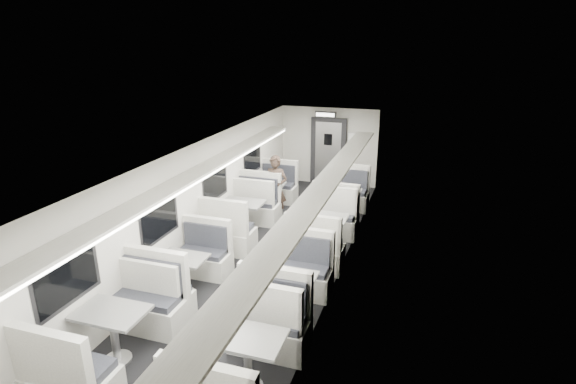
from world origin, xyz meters
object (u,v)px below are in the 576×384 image
Objects in this scene: passenger at (275,188)px; exit_sign at (326,114)px; booth_right_a at (342,205)px; booth_right_c at (288,296)px; booth_left_a at (268,197)px; booth_left_b at (243,218)px; booth_right_b at (325,233)px; booth_right_d at (248,362)px; vestibule_door at (328,152)px; booth_left_c at (184,275)px; booth_left_d at (114,335)px.

passenger is 2.68× the size of exit_sign.
exit_sign is (-1.00, 2.26, 1.88)m from booth_right_a.
passenger reaches higher than booth_right_c.
booth_left_a is 0.93× the size of booth_left_b.
booth_right_b is 4.63m from exit_sign.
vestibule_door reaches higher than booth_right_d.
booth_right_b is 4.75m from vestibule_door.
booth_right_c is at bearing -65.93° from booth_left_a.
booth_left_b is 1.41× the size of passenger.
booth_left_a is at bearing 129.91° from passenger.
booth_left_c is (0.00, -4.35, -0.02)m from booth_left_a.
vestibule_door reaches higher than booth_right_b.
booth_right_a is (2.00, -0.02, 0.01)m from booth_left_a.
exit_sign reaches higher than booth_left_d.
booth_right_b is 1.03× the size of booth_right_c.
booth_right_c reaches higher than booth_left_c.
booth_right_b reaches higher than booth_right_c.
booth_left_b reaches higher than booth_right_d.
booth_right_a is at bearing 90.00° from booth_right_c.
booth_right_a is at bearing 65.22° from booth_left_c.
booth_right_c is (0.00, -2.61, -0.01)m from booth_right_b.
passenger is (-1.59, 1.35, 0.42)m from booth_right_b.
booth_left_d is 1.12× the size of vestibule_door.
booth_right_d reaches higher than booth_left_c.
vestibule_door is 3.39× the size of exit_sign.
booth_left_d is at bearing -96.72° from exit_sign.
booth_right_c is (2.00, -4.48, 0.01)m from booth_left_a.
vestibule_door is at bearing 97.90° from booth_right_c.
booth_left_a is at bearing 90.00° from booth_left_b.
passenger is at bearing 85.94° from booth_left_d.
booth_right_a is 1.01× the size of booth_right_c.
booth_right_d is (2.00, -4.51, -0.00)m from booth_left_b.
booth_left_c is at bearing 176.28° from booth_right_c.
vestibule_door reaches higher than booth_left_d.
booth_left_d is at bearing -177.84° from booth_right_d.
booth_left_c is at bearing -128.87° from booth_right_b.
booth_right_b is at bearing -43.02° from booth_left_a.
booth_right_b is 4.30m from booth_right_d.
exit_sign reaches higher than booth_left_c.
booth_right_a reaches higher than booth_left_c.
booth_left_b is at bearing -107.76° from passenger.
booth_left_c is 1.89m from booth_left_d.
booth_left_d is 1.41× the size of passenger.
booth_left_d is 9.05m from vestibule_door.
booth_right_a is 1.85m from booth_right_b.
passenger is at bearing 83.94° from booth_left_c.
booth_left_c is at bearing 90.00° from booth_left_d.
booth_right_b is at bearing 90.00° from booth_right_d.
passenger reaches higher than booth_left_a.
vestibule_door is (-1.00, 7.21, 0.65)m from booth_right_c.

